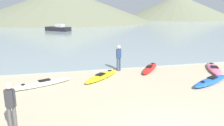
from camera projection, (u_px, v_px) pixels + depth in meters
name	position (u px, v px, depth m)	size (l,w,h in m)	color
bay_water	(76.00, 29.00, 48.47)	(160.00, 70.00, 0.06)	gray
far_hill_midright	(63.00, 5.00, 82.00)	(66.81, 66.81, 12.20)	#6B7056
far_hill_right	(178.00, 7.00, 104.39)	(52.82, 52.82, 11.38)	#6B7056
kayak_on_sand_1	(211.00, 81.00, 12.39)	(3.34, 2.10, 0.35)	blue
kayak_on_sand_2	(214.00, 68.00, 15.11)	(2.34, 3.46, 0.31)	#E5668C
kayak_on_sand_3	(102.00, 76.00, 13.35)	(2.78, 2.79, 0.32)	yellow
kayak_on_sand_4	(150.00, 68.00, 15.15)	(2.37, 2.93, 0.33)	red
kayak_on_sand_5	(41.00, 84.00, 11.90)	(3.42, 1.88, 0.34)	white
person_near_foreground	(11.00, 104.00, 7.27)	(0.36, 0.24, 1.76)	#4C4C4C
person_near_waterline	(119.00, 56.00, 14.79)	(0.36, 0.25, 1.77)	#384260
moored_boat_1	(58.00, 29.00, 43.70)	(5.20, 4.86, 1.36)	black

